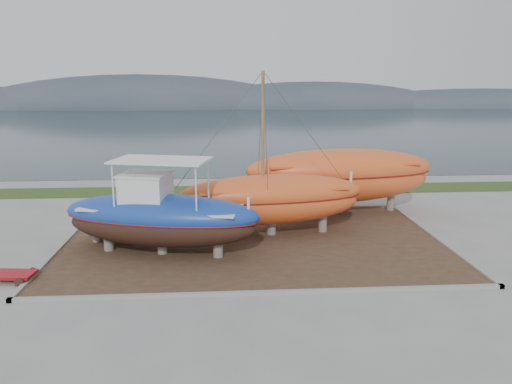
{
  "coord_description": "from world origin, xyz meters",
  "views": [
    {
      "loc": [
        -1.43,
        -19.16,
        7.81
      ],
      "look_at": [
        0.14,
        4.0,
        2.52
      ],
      "focal_mm": 35.0,
      "sensor_mm": 36.0,
      "label": 1
    }
  ],
  "objects_px": {
    "orange_sailboat": "(272,155)",
    "red_trailer": "(14,277)",
    "orange_bare_hull": "(340,182)",
    "white_dinghy": "(124,224)",
    "blue_caique": "(161,207)"
  },
  "relations": [
    {
      "from": "orange_bare_hull",
      "to": "white_dinghy",
      "type": "bearing_deg",
      "value": -167.19
    },
    {
      "from": "blue_caique",
      "to": "white_dinghy",
      "type": "bearing_deg",
      "value": 145.01
    },
    {
      "from": "white_dinghy",
      "to": "blue_caique",
      "type": "bearing_deg",
      "value": -67.34
    },
    {
      "from": "orange_sailboat",
      "to": "red_trailer",
      "type": "bearing_deg",
      "value": -161.16
    },
    {
      "from": "white_dinghy",
      "to": "orange_bare_hull",
      "type": "distance_m",
      "value": 12.49
    },
    {
      "from": "blue_caique",
      "to": "orange_sailboat",
      "type": "distance_m",
      "value": 6.1
    },
    {
      "from": "blue_caique",
      "to": "orange_bare_hull",
      "type": "distance_m",
      "value": 11.6
    },
    {
      "from": "white_dinghy",
      "to": "orange_bare_hull",
      "type": "height_order",
      "value": "orange_bare_hull"
    },
    {
      "from": "orange_bare_hull",
      "to": "red_trailer",
      "type": "distance_m",
      "value": 17.76
    },
    {
      "from": "blue_caique",
      "to": "white_dinghy",
      "type": "xyz_separation_m",
      "value": [
        -2.13,
        2.41,
        -1.47
      ]
    },
    {
      "from": "blue_caique",
      "to": "orange_sailboat",
      "type": "height_order",
      "value": "orange_sailboat"
    },
    {
      "from": "blue_caique",
      "to": "orange_sailboat",
      "type": "xyz_separation_m",
      "value": [
        5.22,
        2.51,
        1.89
      ]
    },
    {
      "from": "orange_sailboat",
      "to": "red_trailer",
      "type": "distance_m",
      "value": 12.55
    },
    {
      "from": "white_dinghy",
      "to": "red_trailer",
      "type": "height_order",
      "value": "white_dinghy"
    },
    {
      "from": "blue_caique",
      "to": "white_dinghy",
      "type": "height_order",
      "value": "blue_caique"
    }
  ]
}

